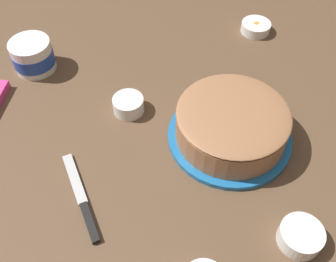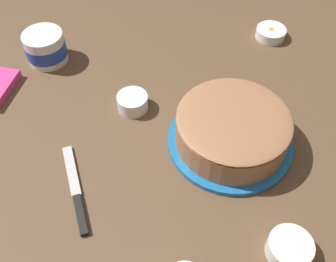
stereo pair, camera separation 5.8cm
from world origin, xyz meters
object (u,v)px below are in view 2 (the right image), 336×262
(frosted_cake, at_px, (232,130))
(sprinkle_bowl_orange, at_px, (271,33))
(sprinkle_bowl_green, at_px, (133,102))
(frosting_tub, at_px, (45,47))
(sprinkle_bowl_yellow, at_px, (290,248))
(spreading_knife, at_px, (77,196))

(frosted_cake, height_order, sprinkle_bowl_orange, frosted_cake)
(frosted_cake, relative_size, sprinkle_bowl_green, 3.77)
(frosted_cake, height_order, sprinkle_bowl_green, frosted_cake)
(frosting_tub, xyz_separation_m, sprinkle_bowl_orange, (0.16, -0.66, -0.03))
(sprinkle_bowl_yellow, distance_m, sprinkle_bowl_green, 0.52)
(frosting_tub, bearing_deg, sprinkle_bowl_yellow, -130.09)
(sprinkle_bowl_green, bearing_deg, sprinkle_bowl_orange, -49.15)
(frosting_tub, bearing_deg, sprinkle_bowl_green, -121.94)
(frosted_cake, relative_size, frosting_tub, 2.60)
(sprinkle_bowl_orange, bearing_deg, frosting_tub, 103.72)
(sprinkle_bowl_green, bearing_deg, frosted_cake, -111.05)
(spreading_knife, bearing_deg, sprinkle_bowl_orange, -37.69)
(frosting_tub, bearing_deg, frosted_cake, -117.00)
(sprinkle_bowl_orange, bearing_deg, sprinkle_bowl_green, 130.85)
(sprinkle_bowl_orange, bearing_deg, frosted_cake, 162.78)
(frosting_tub, xyz_separation_m, sprinkle_bowl_green, (-0.17, -0.28, -0.02))
(spreading_knife, relative_size, sprinkle_bowl_yellow, 2.52)
(frosted_cake, bearing_deg, spreading_knife, 117.99)
(frosting_tub, height_order, sprinkle_bowl_orange, frosting_tub)
(frosted_cake, distance_m, spreading_knife, 0.39)
(spreading_knife, relative_size, sprinkle_bowl_green, 2.79)
(frosted_cake, xyz_separation_m, spreading_knife, (-0.18, 0.34, -0.04))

